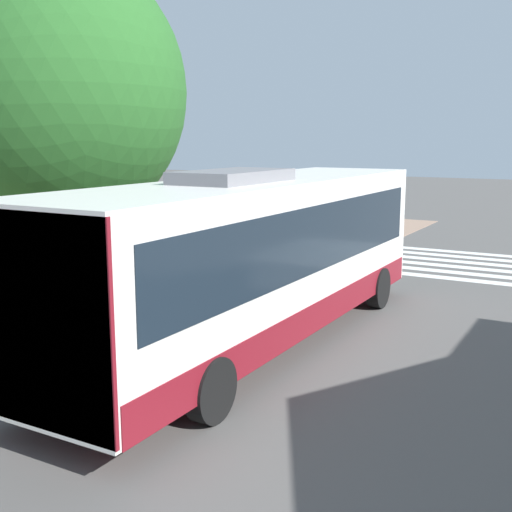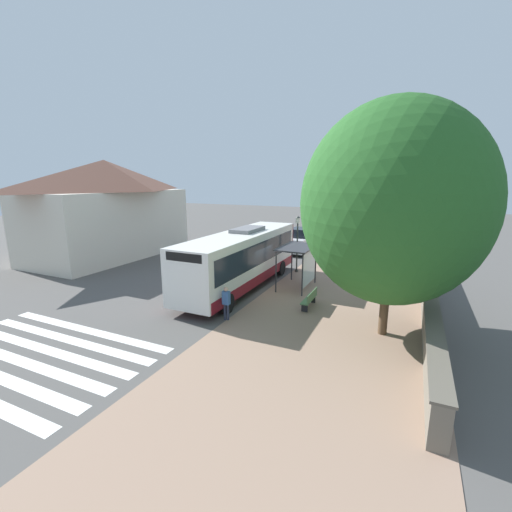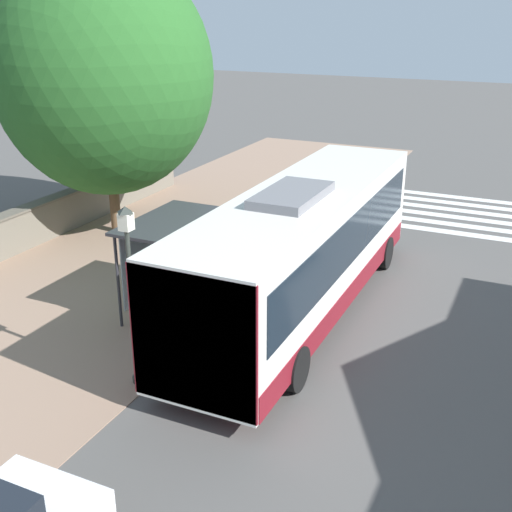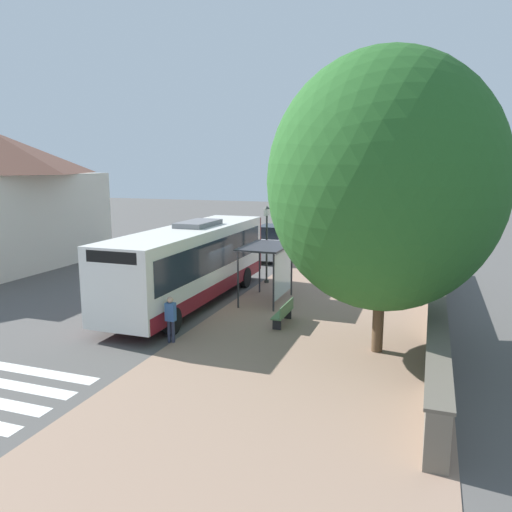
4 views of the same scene
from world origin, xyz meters
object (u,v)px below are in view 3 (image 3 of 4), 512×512
Objects in this scene: bus_shelter at (168,234)px; pedestrian at (308,220)px; street_lamp_near at (131,282)px; bus at (303,247)px; bench at (180,249)px; shade_tree at (104,75)px.

pedestrian is at bearing 75.28° from bus_shelter.
bus_shelter is at bearing 110.39° from street_lamp_near.
street_lamp_near reaches higher than bus_shelter.
bus is 2.85× the size of street_lamp_near.
bench is at bearing 117.36° from bus_shelter.
bench is 7.14m from street_lamp_near.
street_lamp_near is (1.26, -3.40, 0.24)m from bus_shelter.
bus is 5.17m from bench.
street_lamp_near reaches higher than bus.
street_lamp_near is 0.42× the size of shade_tree.
bus reaches higher than bench.
shade_tree reaches higher than pedestrian.
bus_shelter reaches higher than pedestrian.
pedestrian is 9.59m from street_lamp_near.
street_lamp_near reaches higher than pedestrian.
bus_shelter is (-3.22, -1.31, 0.29)m from bus.
street_lamp_near is at bearing -69.61° from bus_shelter.
street_lamp_near is at bearing -51.12° from shade_tree.
street_lamp_near is (-1.96, -4.71, 0.53)m from bus.
shade_tree is at bearing 158.69° from bus.
pedestrian is at bearing 108.78° from bus.
bench is at bearing 113.69° from street_lamp_near.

